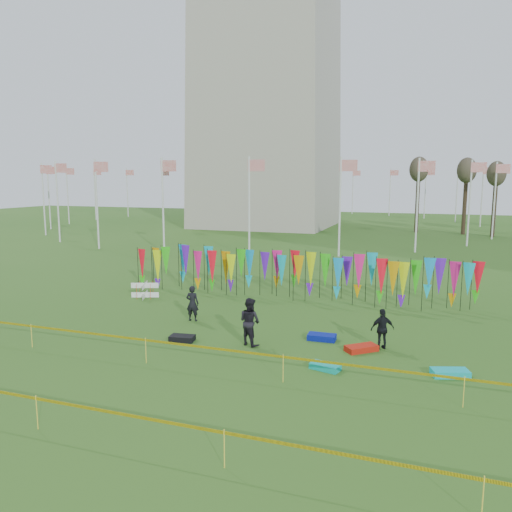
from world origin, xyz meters
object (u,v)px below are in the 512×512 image
(person_mid, at_px, (250,321))
(kite_bag_teal, at_px, (450,373))
(person_right, at_px, (382,329))
(kite_bag_red, at_px, (361,348))
(box_kite, at_px, (145,290))
(kite_bag_turquoise, at_px, (325,367))
(person_left, at_px, (192,303))
(kite_bag_black, at_px, (182,338))
(kite_bag_blue, at_px, (322,337))

(person_mid, relative_size, kite_bag_teal, 1.59)
(person_right, relative_size, kite_bag_red, 1.29)
(box_kite, distance_m, kite_bag_turquoise, 13.01)
(kite_bag_turquoise, distance_m, kite_bag_red, 2.37)
(kite_bag_red, bearing_deg, person_mid, -170.52)
(person_left, relative_size, person_right, 1.05)
(person_mid, bearing_deg, person_left, -8.18)
(kite_bag_black, bearing_deg, person_left, 108.30)
(kite_bag_turquoise, bearing_deg, kite_bag_teal, 11.23)
(box_kite, distance_m, kite_bag_red, 12.83)
(box_kite, bearing_deg, person_right, -17.86)
(kite_bag_red, bearing_deg, kite_bag_turquoise, -111.90)
(person_mid, height_order, person_right, person_mid)
(box_kite, height_order, kite_bag_teal, box_kite)
(box_kite, relative_size, person_left, 0.52)
(box_kite, xyz_separation_m, person_left, (4.36, -3.09, 0.38))
(person_left, distance_m, kite_bag_blue, 6.06)
(kite_bag_red, distance_m, kite_bag_teal, 3.32)
(box_kite, height_order, kite_bag_red, box_kite)
(person_left, bearing_deg, person_right, 168.89)
(box_kite, bearing_deg, kite_bag_red, -21.02)
(box_kite, relative_size, person_right, 0.54)
(kite_bag_turquoise, height_order, kite_bag_teal, kite_bag_teal)
(person_left, height_order, kite_bag_black, person_left)
(kite_bag_black, bearing_deg, kite_bag_teal, -1.68)
(box_kite, distance_m, kite_bag_teal, 16.14)
(person_left, distance_m, kite_bag_teal, 11.03)
(person_mid, height_order, kite_bag_red, person_mid)
(person_right, bearing_deg, kite_bag_turquoise, 34.20)
(kite_bag_blue, bearing_deg, kite_bag_black, -159.22)
(person_right, xyz_separation_m, kite_bag_turquoise, (-1.56, -2.73, -0.66))
(box_kite, height_order, person_left, person_left)
(person_mid, relative_size, person_right, 1.20)
(box_kite, relative_size, kite_bag_red, 0.69)
(person_mid, height_order, kite_bag_black, person_mid)
(person_mid, height_order, kite_bag_teal, person_mid)
(box_kite, xyz_separation_m, kite_bag_black, (5.24, -5.75, -0.30))
(person_left, bearing_deg, person_mid, 143.64)
(kite_bag_red, bearing_deg, kite_bag_black, -170.33)
(kite_bag_turquoise, distance_m, kite_bag_blue, 3.08)
(kite_bag_red, bearing_deg, kite_bag_blue, 154.32)
(kite_bag_blue, bearing_deg, kite_bag_red, -25.68)
(box_kite, bearing_deg, kite_bag_teal, -21.96)
(kite_bag_blue, distance_m, kite_bag_teal, 5.14)
(person_left, bearing_deg, box_kite, -39.63)
(person_left, bearing_deg, kite_bag_red, 164.44)
(person_mid, bearing_deg, kite_bag_teal, -162.16)
(person_right, bearing_deg, box_kite, -43.86)
(person_left, relative_size, kite_bag_teal, 1.38)
(box_kite, xyz_separation_m, person_right, (12.65, -4.08, 0.35))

